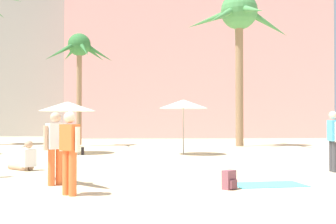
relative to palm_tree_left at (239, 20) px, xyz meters
name	(u,v)px	position (x,y,z in m)	size (l,w,h in m)	color
ground	(189,214)	(-4.61, -17.69, -7.39)	(120.00, 120.00, 0.00)	beige
hotel_pink	(194,55)	(-0.96, 16.31, 0.44)	(22.57, 11.82, 15.68)	pink
hotel_tower_gray	(20,18)	(-19.00, 20.70, 5.02)	(18.71, 10.52, 24.83)	gray
palm_tree_left	(239,20)	(0.00, 0.00, 0.00)	(6.14, 6.40, 9.03)	#896B4C
palm_tree_center	(79,54)	(-9.43, 0.76, -1.91)	(4.14, 3.82, 6.69)	#896B4C
cafe_umbrella_0	(67,106)	(-9.00, -4.98, -5.24)	(2.58, 2.58, 2.37)	gray
cafe_umbrella_3	(183,104)	(-3.74, -5.84, -5.16)	(2.16, 2.16, 2.43)	gray
beach_towel	(269,185)	(-2.46, -14.72, -7.39)	(1.66, 0.94, 0.01)	#4CC6D6
backpack	(229,180)	(-3.50, -15.32, -7.19)	(0.35, 0.35, 0.42)	#7E4550
person_near_left	(56,145)	(-7.44, -14.44, -6.47)	(2.03, 2.26, 1.70)	orange
person_mid_right	(333,138)	(0.15, -12.32, -6.41)	(0.25, 0.60, 1.78)	#3D3D42
person_far_right	(25,160)	(-9.00, -11.53, -7.08)	(0.98, 0.91, 0.91)	tan
person_near_right	(70,149)	(-6.86, -15.92, -6.46)	(0.51, 0.48, 1.69)	orange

